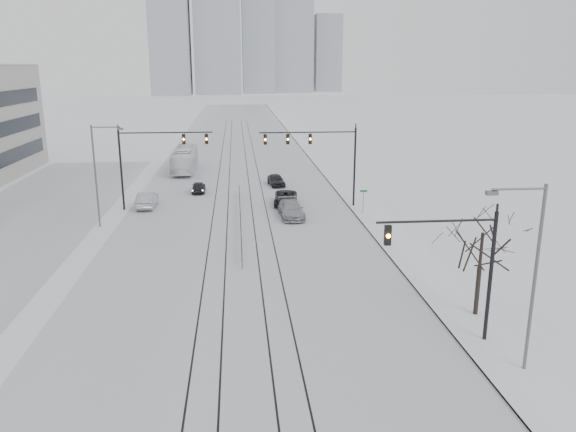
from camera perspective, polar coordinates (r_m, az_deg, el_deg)
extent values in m
plane|color=silver|center=(23.91, -4.05, -20.57)|extent=(500.00, 500.00, 0.00)
cube|color=silver|center=(80.64, -5.07, 5.08)|extent=(22.00, 260.00, 0.02)
cube|color=white|center=(81.79, 4.46, 5.29)|extent=(5.00, 260.00, 0.16)
cube|color=gray|center=(81.42, 2.76, 5.26)|extent=(0.10, 260.00, 0.12)
cube|color=silver|center=(59.57, -24.52, 0.19)|extent=(14.00, 60.00, 0.03)
cube|color=black|center=(61.09, -7.39, 1.80)|extent=(0.10, 180.00, 0.01)
cube|color=black|center=(61.05, -6.08, 1.83)|extent=(0.10, 180.00, 0.01)
cube|color=black|center=(61.05, -3.82, 1.88)|extent=(0.10, 180.00, 0.01)
cube|color=black|center=(61.10, -2.51, 1.91)|extent=(0.10, 180.00, 0.01)
cube|color=#9297A0|center=(281.35, -11.92, 17.53)|extent=(18.00, 18.00, 55.00)
cube|color=#9297A0|center=(288.39, -7.23, 19.35)|extent=(22.00, 22.00, 72.00)
cube|color=#9297A0|center=(295.86, -3.05, 17.00)|extent=(16.00, 16.00, 48.00)
cube|color=#9297A0|center=(305.47, 0.42, 18.47)|extent=(20.00, 20.00, 64.00)
cube|color=#9297A0|center=(315.52, 4.03, 16.14)|extent=(14.00, 14.00, 40.00)
cylinder|color=black|center=(30.24, 19.85, -6.02)|extent=(0.20, 0.20, 7.00)
cylinder|color=black|center=(28.16, 14.87, -0.51)|extent=(6.00, 0.12, 0.12)
cube|color=black|center=(27.61, 10.10, -1.94)|extent=(0.32, 0.24, 1.00)
sphere|color=orange|center=(27.48, 10.17, -2.02)|extent=(0.22, 0.22, 0.22)
cylinder|color=black|center=(56.56, 6.78, 4.87)|extent=(0.20, 0.20, 8.00)
cylinder|color=black|center=(55.24, 2.01, 8.50)|extent=(9.50, 0.12, 0.12)
cube|color=black|center=(54.95, -2.33, 7.78)|extent=(0.32, 0.24, 1.00)
sphere|color=orange|center=(54.81, -2.32, 7.76)|extent=(0.22, 0.22, 0.22)
cube|color=black|center=(55.11, -0.02, 7.81)|extent=(0.32, 0.24, 1.00)
sphere|color=orange|center=(54.97, -0.01, 7.79)|extent=(0.22, 0.22, 0.22)
cube|color=black|center=(55.35, 2.27, 7.83)|extent=(0.32, 0.24, 1.00)
sphere|color=orange|center=(55.21, 2.28, 7.81)|extent=(0.22, 0.22, 0.22)
cylinder|color=black|center=(57.44, -16.59, 4.50)|extent=(0.20, 0.20, 8.00)
cylinder|color=black|center=(56.21, -12.32, 8.28)|extent=(9.00, 0.12, 0.12)
cube|color=black|center=(55.95, -8.28, 7.76)|extent=(0.32, 0.24, 1.00)
sphere|color=orange|center=(55.81, -8.29, 7.75)|extent=(0.22, 0.22, 0.22)
cube|color=black|center=(56.10, -10.54, 7.69)|extent=(0.32, 0.24, 1.00)
sphere|color=orange|center=(55.97, -10.55, 7.67)|extent=(0.22, 0.22, 0.22)
cylinder|color=#595B60|center=(27.69, 23.75, -6.15)|extent=(0.16, 0.16, 9.00)
cylinder|color=#595B60|center=(25.96, 22.43, 2.55)|extent=(2.40, 0.10, 0.10)
cube|color=#595B60|center=(25.46, 20.00, 2.21)|extent=(0.50, 0.25, 0.18)
cylinder|color=#595B60|center=(51.80, -18.95, 3.78)|extent=(0.16, 0.16, 9.00)
cylinder|color=#595B60|center=(50.92, -18.04, 8.58)|extent=(2.40, 0.10, 0.10)
cube|color=#595B60|center=(50.69, -16.69, 8.48)|extent=(0.50, 0.25, 0.18)
cylinder|color=black|center=(33.80, 18.67, -7.32)|extent=(0.26, 0.26, 3.00)
cylinder|color=black|center=(33.04, 19.00, -3.70)|extent=(0.18, 0.18, 2.50)
cube|color=black|center=(51.11, -4.87, 0.32)|extent=(0.06, 24.00, 0.06)
cube|color=black|center=(51.21, -4.86, -0.11)|extent=(0.06, 24.00, 0.06)
cylinder|color=#595B60|center=(54.33, 7.64, 1.40)|extent=(0.06, 0.06, 2.40)
cube|color=#0C4C19|center=(54.08, 7.68, 2.53)|extent=(0.70, 0.04, 0.18)
imported|color=black|center=(64.12, -9.07, 2.92)|extent=(1.51, 3.68, 1.25)
imported|color=#A3A5AB|center=(58.34, -14.12, 1.59)|extent=(1.74, 4.76, 1.56)
imported|color=black|center=(57.69, -0.24, 1.82)|extent=(2.85, 5.22, 1.39)
imported|color=#93969A|center=(52.85, 0.33, 0.66)|extent=(2.40, 5.35, 1.52)
imported|color=black|center=(66.92, -1.21, 3.67)|extent=(2.18, 4.22, 1.37)
imported|color=white|center=(77.31, -10.44, 5.65)|extent=(2.79, 11.47, 3.19)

